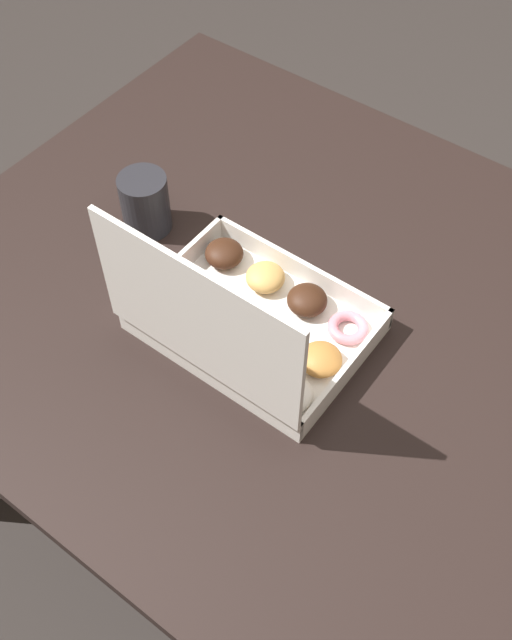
% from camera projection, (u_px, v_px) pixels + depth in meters
% --- Properties ---
extents(ground_plane, '(8.00, 8.00, 0.00)m').
position_uv_depth(ground_plane, '(293.00, 504.00, 1.79)').
color(ground_plane, '#2D2826').
extents(dining_table, '(1.29, 1.01, 0.75)m').
position_uv_depth(dining_table, '(309.00, 344.00, 1.26)').
color(dining_table, black).
rests_on(dining_table, ground_plane).
extents(donut_box, '(0.34, 0.26, 0.27)m').
position_uv_depth(donut_box, '(244.00, 320.00, 1.12)').
color(donut_box, silver).
rests_on(donut_box, dining_table).
extents(coffee_mug, '(0.08, 0.08, 0.11)m').
position_uv_depth(coffee_mug, '(145.00, 202.00, 1.26)').
color(coffee_mug, '#232328').
rests_on(coffee_mug, dining_table).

